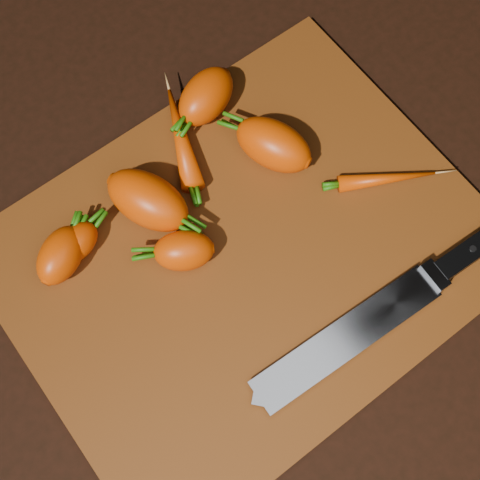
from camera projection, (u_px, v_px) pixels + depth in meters
ground at (245, 258)px, 0.73m from camera, size 2.00×2.00×0.01m
cutting_board at (246, 255)px, 0.72m from camera, size 0.50×0.40×0.01m
carrot_0 at (61, 255)px, 0.69m from camera, size 0.08×0.07×0.04m
carrot_1 at (184, 251)px, 0.70m from camera, size 0.08×0.07×0.04m
carrot_2 at (148, 200)px, 0.71m from camera, size 0.09×0.11×0.06m
carrot_3 at (274, 145)px, 0.73m from camera, size 0.08×0.10×0.05m
carrot_4 at (206, 96)px, 0.76m from camera, size 0.09×0.07×0.05m
carrot_5 at (77, 243)px, 0.70m from camera, size 0.06×0.05×0.03m
carrot_6 at (181, 138)px, 0.75m from camera, size 0.07×0.13×0.03m
carrot_7 at (387, 179)px, 0.74m from camera, size 0.10×0.07×0.02m
knife at (364, 326)px, 0.68m from camera, size 0.36×0.05×0.02m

